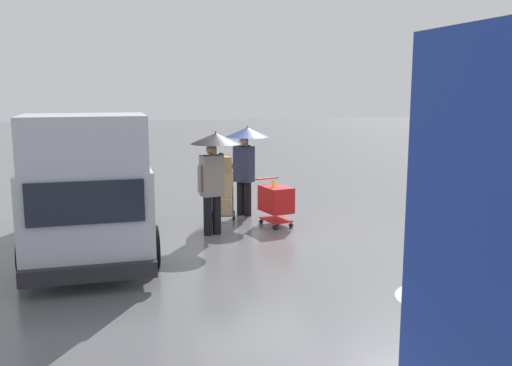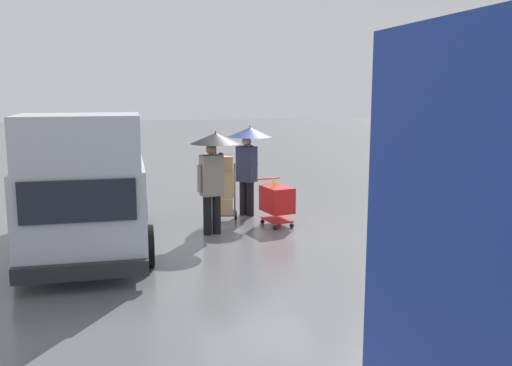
{
  "view_description": "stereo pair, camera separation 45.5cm",
  "coord_description": "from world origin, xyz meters",
  "px_view_note": "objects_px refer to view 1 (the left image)",
  "views": [
    {
      "loc": [
        2.82,
        11.23,
        2.97
      ],
      "look_at": [
        -0.0,
        0.15,
        1.05
      ],
      "focal_mm": 38.93,
      "sensor_mm": 36.0,
      "label": 1
    },
    {
      "loc": [
        2.37,
        11.34,
        2.97
      ],
      "look_at": [
        -0.0,
        0.15,
        1.05
      ],
      "focal_mm": 38.93,
      "sensor_mm": 36.0,
      "label": 2
    }
  ],
  "objects_px": {
    "cargo_van_parked_right": "(90,188)",
    "hand_dolly_boxes": "(223,185)",
    "pedestrian_pink_side": "(214,159)",
    "street_lamp": "(477,123)",
    "pedestrian_black_side": "(246,150)",
    "shopping_cart_vendor": "(276,200)"
  },
  "relations": [
    {
      "from": "cargo_van_parked_right",
      "to": "hand_dolly_boxes",
      "type": "distance_m",
      "value": 3.21
    },
    {
      "from": "pedestrian_pink_side",
      "to": "street_lamp",
      "type": "distance_m",
      "value": 5.1
    },
    {
      "from": "pedestrian_pink_side",
      "to": "pedestrian_black_side",
      "type": "relative_size",
      "value": 1.0
    },
    {
      "from": "cargo_van_parked_right",
      "to": "hand_dolly_boxes",
      "type": "relative_size",
      "value": 3.52
    },
    {
      "from": "hand_dolly_boxes",
      "to": "pedestrian_pink_side",
      "type": "height_order",
      "value": "pedestrian_pink_side"
    },
    {
      "from": "shopping_cart_vendor",
      "to": "street_lamp",
      "type": "xyz_separation_m",
      "value": [
        -3.12,
        2.55,
        1.8
      ]
    },
    {
      "from": "hand_dolly_boxes",
      "to": "pedestrian_black_side",
      "type": "distance_m",
      "value": 1.14
    },
    {
      "from": "shopping_cart_vendor",
      "to": "pedestrian_pink_side",
      "type": "height_order",
      "value": "pedestrian_pink_side"
    },
    {
      "from": "pedestrian_pink_side",
      "to": "street_lamp",
      "type": "xyz_separation_m",
      "value": [
        -4.56,
        2.16,
        0.79
      ]
    },
    {
      "from": "cargo_van_parked_right",
      "to": "street_lamp",
      "type": "xyz_separation_m",
      "value": [
        -6.99,
        1.56,
        1.19
      ]
    },
    {
      "from": "hand_dolly_boxes",
      "to": "street_lamp",
      "type": "height_order",
      "value": "street_lamp"
    },
    {
      "from": "cargo_van_parked_right",
      "to": "shopping_cart_vendor",
      "type": "height_order",
      "value": "cargo_van_parked_right"
    },
    {
      "from": "shopping_cart_vendor",
      "to": "street_lamp",
      "type": "distance_m",
      "value": 4.41
    },
    {
      "from": "hand_dolly_boxes",
      "to": "pedestrian_black_side",
      "type": "height_order",
      "value": "pedestrian_black_side"
    },
    {
      "from": "hand_dolly_boxes",
      "to": "pedestrian_black_side",
      "type": "xyz_separation_m",
      "value": [
        -0.67,
        -0.57,
        0.73
      ]
    },
    {
      "from": "pedestrian_black_side",
      "to": "shopping_cart_vendor",
      "type": "bearing_deg",
      "value": 109.71
    },
    {
      "from": "shopping_cart_vendor",
      "to": "pedestrian_pink_side",
      "type": "distance_m",
      "value": 1.8
    },
    {
      "from": "shopping_cart_vendor",
      "to": "street_lamp",
      "type": "bearing_deg",
      "value": 140.76
    },
    {
      "from": "cargo_van_parked_right",
      "to": "pedestrian_black_side",
      "type": "bearing_deg",
      "value": -148.44
    },
    {
      "from": "pedestrian_black_side",
      "to": "pedestrian_pink_side",
      "type": "bearing_deg",
      "value": 56.14
    },
    {
      "from": "shopping_cart_vendor",
      "to": "pedestrian_pink_side",
      "type": "relative_size",
      "value": 0.49
    },
    {
      "from": "pedestrian_black_side",
      "to": "street_lamp",
      "type": "distance_m",
      "value": 5.16
    }
  ]
}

